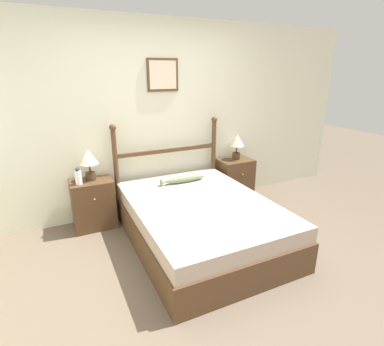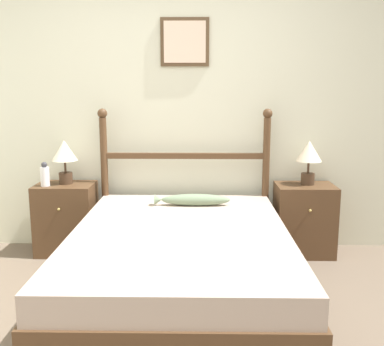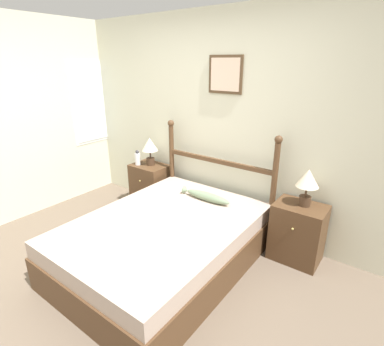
{
  "view_description": "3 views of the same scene",
  "coord_description": "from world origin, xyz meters",
  "px_view_note": "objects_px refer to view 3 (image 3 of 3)",
  "views": [
    {
      "loc": [
        -1.3,
        -2.15,
        1.9
      ],
      "look_at": [
        0.18,
        0.93,
        0.73
      ],
      "focal_mm": 28.0,
      "sensor_mm": 36.0,
      "label": 1
    },
    {
      "loc": [
        0.25,
        -2.35,
        1.46
      ],
      "look_at": [
        0.19,
        1.04,
        0.81
      ],
      "focal_mm": 42.0,
      "sensor_mm": 36.0,
      "label": 2
    },
    {
      "loc": [
        1.9,
        -1.34,
        1.99
      ],
      "look_at": [
        0.12,
        1.05,
        0.87
      ],
      "focal_mm": 28.0,
      "sensor_mm": 36.0,
      "label": 3
    }
  ],
  "objects_px": {
    "table_lamp_right": "(308,181)",
    "bottle": "(138,158)",
    "fish_pillow": "(206,196)",
    "table_lamp_left": "(150,147)",
    "nightstand_left": "(150,186)",
    "nightstand_right": "(297,233)",
    "bed": "(164,243)"
  },
  "relations": [
    {
      "from": "nightstand_left",
      "to": "bottle",
      "type": "bearing_deg",
      "value": -150.72
    },
    {
      "from": "nightstand_left",
      "to": "table_lamp_right",
      "type": "distance_m",
      "value": 2.21
    },
    {
      "from": "nightstand_right",
      "to": "bottle",
      "type": "xyz_separation_m",
      "value": [
        -2.25,
        -0.08,
        0.41
      ]
    },
    {
      "from": "bed",
      "to": "nightstand_left",
      "type": "height_order",
      "value": "nightstand_left"
    },
    {
      "from": "bottle",
      "to": "fish_pillow",
      "type": "distance_m",
      "value": 1.3
    },
    {
      "from": "table_lamp_right",
      "to": "fish_pillow",
      "type": "xyz_separation_m",
      "value": [
        -1.0,
        -0.29,
        -0.33
      ]
    },
    {
      "from": "nightstand_left",
      "to": "fish_pillow",
      "type": "height_order",
      "value": "nightstand_left"
    },
    {
      "from": "bed",
      "to": "bottle",
      "type": "height_order",
      "value": "bottle"
    },
    {
      "from": "table_lamp_right",
      "to": "bottle",
      "type": "relative_size",
      "value": 1.83
    },
    {
      "from": "nightstand_right",
      "to": "table_lamp_left",
      "type": "xyz_separation_m",
      "value": [
        -2.1,
        0.02,
        0.58
      ]
    },
    {
      "from": "nightstand_right",
      "to": "table_lamp_left",
      "type": "distance_m",
      "value": 2.18
    },
    {
      "from": "bottle",
      "to": "fish_pillow",
      "type": "height_order",
      "value": "bottle"
    },
    {
      "from": "table_lamp_right",
      "to": "bed",
      "type": "bearing_deg",
      "value": -139.35
    },
    {
      "from": "table_lamp_right",
      "to": "bottle",
      "type": "height_order",
      "value": "table_lamp_right"
    },
    {
      "from": "fish_pillow",
      "to": "table_lamp_left",
      "type": "bearing_deg",
      "value": 165.96
    },
    {
      "from": "bed",
      "to": "fish_pillow",
      "type": "bearing_deg",
      "value": 83.17
    },
    {
      "from": "bed",
      "to": "nightstand_right",
      "type": "distance_m",
      "value": 1.39
    },
    {
      "from": "table_lamp_right",
      "to": "bottle",
      "type": "distance_m",
      "value": 2.28
    },
    {
      "from": "bed",
      "to": "bottle",
      "type": "relative_size",
      "value": 9.7
    },
    {
      "from": "bottle",
      "to": "nightstand_right",
      "type": "bearing_deg",
      "value": 2.01
    },
    {
      "from": "bed",
      "to": "table_lamp_left",
      "type": "bearing_deg",
      "value": 138.71
    },
    {
      "from": "table_lamp_left",
      "to": "table_lamp_right",
      "type": "height_order",
      "value": "same"
    },
    {
      "from": "table_lamp_left",
      "to": "fish_pillow",
      "type": "height_order",
      "value": "table_lamp_left"
    },
    {
      "from": "nightstand_left",
      "to": "table_lamp_left",
      "type": "relative_size",
      "value": 1.62
    },
    {
      "from": "table_lamp_left",
      "to": "fish_pillow",
      "type": "xyz_separation_m",
      "value": [
        1.12,
        -0.28,
        -0.33
      ]
    },
    {
      "from": "bed",
      "to": "table_lamp_left",
      "type": "xyz_separation_m",
      "value": [
        -1.05,
        0.92,
        0.64
      ]
    },
    {
      "from": "nightstand_left",
      "to": "nightstand_right",
      "type": "xyz_separation_m",
      "value": [
        2.11,
        0.0,
        0.0
      ]
    },
    {
      "from": "bed",
      "to": "fish_pillow",
      "type": "height_order",
      "value": "fish_pillow"
    },
    {
      "from": "nightstand_right",
      "to": "table_lamp_left",
      "type": "bearing_deg",
      "value": 179.42
    },
    {
      "from": "table_lamp_left",
      "to": "bottle",
      "type": "distance_m",
      "value": 0.25
    },
    {
      "from": "bed",
      "to": "nightstand_left",
      "type": "distance_m",
      "value": 1.39
    },
    {
      "from": "nightstand_right",
      "to": "fish_pillow",
      "type": "relative_size",
      "value": 1.01
    }
  ]
}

